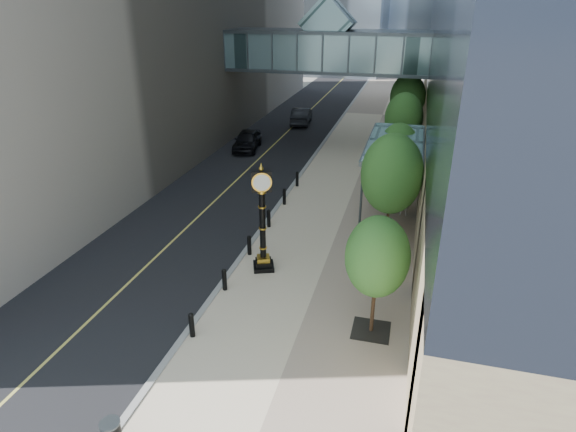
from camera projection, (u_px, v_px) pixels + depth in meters
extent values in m
plane|color=gray|center=(254.00, 369.00, 16.17)|extent=(320.00, 320.00, 0.00)
cube|color=black|center=(309.00, 111.00, 53.00)|extent=(8.00, 180.00, 0.02)
cube|color=beige|center=(383.00, 115.00, 51.12)|extent=(8.00, 180.00, 0.06)
cube|color=gray|center=(345.00, 113.00, 52.06)|extent=(0.25, 180.00, 0.07)
cube|color=#466D70|center=(327.00, 51.00, 38.41)|extent=(17.00, 4.00, 3.00)
cube|color=#383F44|center=(327.00, 70.00, 39.01)|extent=(17.00, 4.20, 0.25)
cube|color=#383F44|center=(328.00, 32.00, 37.81)|extent=(17.00, 4.20, 0.25)
cube|color=#466D70|center=(328.00, 23.00, 37.54)|extent=(4.24, 3.00, 4.24)
cube|color=#383F44|center=(396.00, 144.00, 25.94)|extent=(3.00, 8.00, 0.25)
cube|color=#466D70|center=(396.00, 141.00, 25.87)|extent=(2.80, 7.80, 0.06)
cylinder|color=#383F44|center=(361.00, 203.00, 23.85)|extent=(0.12, 0.12, 4.20)
cylinder|color=#383F44|center=(375.00, 159.00, 30.36)|extent=(0.12, 0.12, 4.20)
cylinder|color=black|center=(192.00, 326.00, 17.47)|extent=(0.20, 0.20, 0.90)
cylinder|color=black|center=(225.00, 280.00, 20.29)|extent=(0.20, 0.20, 0.90)
cylinder|color=black|center=(249.00, 246.00, 23.10)|extent=(0.20, 0.20, 0.90)
cylinder|color=black|center=(269.00, 219.00, 25.92)|extent=(0.20, 0.20, 0.90)
cylinder|color=black|center=(284.00, 197.00, 28.73)|extent=(0.20, 0.20, 0.90)
cylinder|color=black|center=(297.00, 180.00, 31.55)|extent=(0.20, 0.20, 0.90)
cube|color=black|center=(371.00, 330.00, 17.94)|extent=(1.40, 1.40, 0.02)
cylinder|color=#40271B|center=(373.00, 303.00, 17.44)|extent=(0.14, 0.14, 2.47)
ellipsoid|color=#2F5A21|center=(377.00, 257.00, 16.65)|extent=(2.26, 2.26, 3.02)
cube|color=black|center=(385.00, 250.00, 23.66)|extent=(1.40, 1.40, 0.02)
cylinder|color=#40271B|center=(387.00, 222.00, 23.02)|extent=(0.14, 0.14, 3.11)
ellipsoid|color=#2F5A21|center=(392.00, 174.00, 22.03)|extent=(2.85, 2.85, 3.80)
cube|color=black|center=(393.00, 201.00, 29.38)|extent=(1.40, 1.40, 0.02)
cylinder|color=#40271B|center=(395.00, 181.00, 28.86)|extent=(0.14, 0.14, 2.56)
ellipsoid|color=#2F5A21|center=(398.00, 149.00, 28.04)|extent=(2.34, 2.34, 3.13)
cube|color=black|center=(399.00, 168.00, 35.10)|extent=(1.40, 1.40, 0.02)
cylinder|color=#40271B|center=(401.00, 149.00, 34.51)|extent=(0.14, 0.14, 2.89)
ellipsoid|color=#2F5A21|center=(404.00, 118.00, 33.58)|extent=(2.64, 2.64, 3.53)
cube|color=black|center=(403.00, 144.00, 40.82)|extent=(1.40, 1.40, 0.02)
cylinder|color=#40271B|center=(405.00, 126.00, 40.18)|extent=(0.14, 0.14, 3.11)
ellipsoid|color=#2F5A21|center=(408.00, 97.00, 39.19)|extent=(2.85, 2.85, 3.79)
cube|color=black|center=(264.00, 266.00, 22.03)|extent=(1.19, 1.19, 0.20)
cube|color=black|center=(263.00, 262.00, 21.95)|extent=(0.93, 0.93, 0.20)
cube|color=gold|center=(263.00, 258.00, 21.86)|extent=(0.73, 0.73, 0.20)
cylinder|color=black|center=(263.00, 225.00, 21.16)|extent=(0.27, 0.27, 3.18)
cube|color=black|center=(262.00, 181.00, 20.32)|extent=(0.92, 0.60, 0.92)
cylinder|color=white|center=(263.00, 180.00, 20.47)|extent=(0.68, 0.30, 0.72)
cylinder|color=white|center=(260.00, 183.00, 20.16)|extent=(0.68, 0.30, 0.72)
sphere|color=gold|center=(261.00, 169.00, 20.08)|extent=(0.20, 0.20, 0.20)
imported|color=#B3AFA4|center=(404.00, 201.00, 27.14)|extent=(0.63, 0.42, 1.71)
imported|color=black|center=(247.00, 140.00, 39.23)|extent=(2.42, 4.77, 1.56)
imported|color=black|center=(301.00, 116.00, 47.29)|extent=(2.25, 5.01, 1.60)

